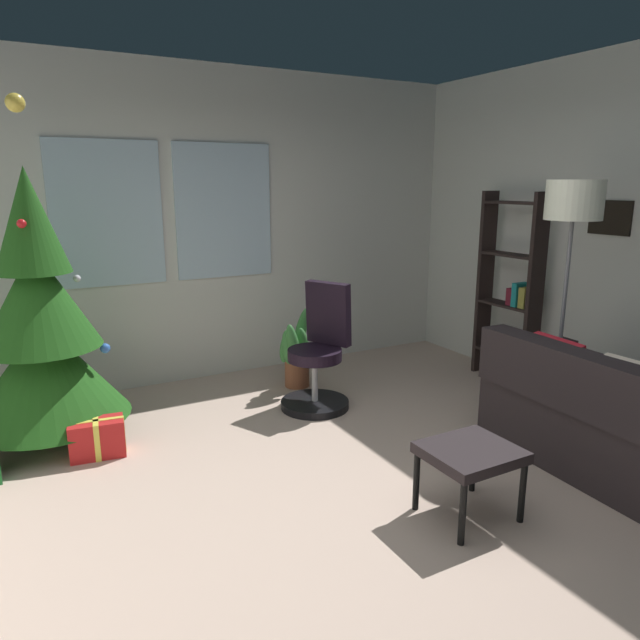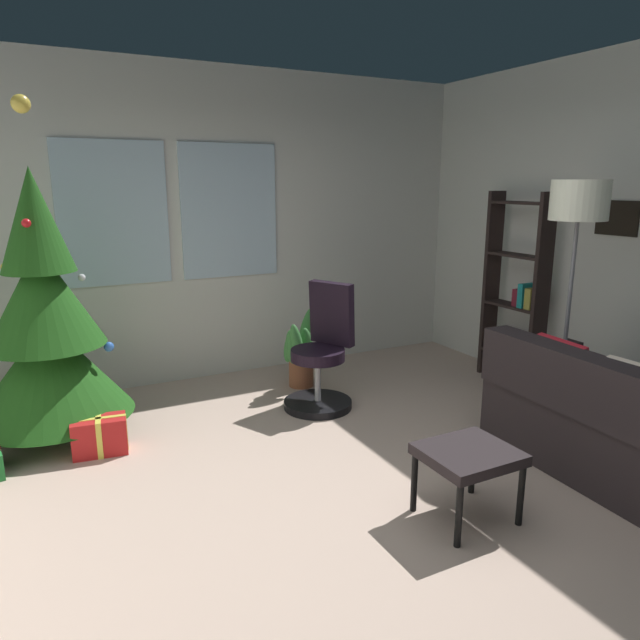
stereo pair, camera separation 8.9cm
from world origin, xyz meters
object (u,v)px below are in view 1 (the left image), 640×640
at_px(office_chair, 319,360).
at_px(footstool, 470,457).
at_px(holiday_tree, 42,332).
at_px(bookshelf, 510,301).
at_px(floor_lamp, 573,215).
at_px(potted_plant, 296,355).
at_px(gift_box_red, 97,438).

bearing_deg(office_chair, footstool, -91.82).
relative_size(holiday_tree, bookshelf, 1.36).
relative_size(bookshelf, floor_lamp, 0.95).
bearing_deg(bookshelf, floor_lamp, -114.89).
distance_m(office_chair, potted_plant, 0.49).
bearing_deg(office_chair, bookshelf, -8.01).
distance_m(gift_box_red, bookshelf, 3.65).
xyz_separation_m(holiday_tree, bookshelf, (3.84, -0.64, -0.04)).
xyz_separation_m(footstool, potted_plant, (0.09, 2.31, -0.05)).
height_order(gift_box_red, potted_plant, potted_plant).
xyz_separation_m(gift_box_red, floor_lamp, (3.17, -1.09, 1.45)).
bearing_deg(holiday_tree, bookshelf, -9.49).
height_order(office_chair, bookshelf, bookshelf).
height_order(holiday_tree, bookshelf, holiday_tree).
relative_size(holiday_tree, potted_plant, 3.30).
xyz_separation_m(holiday_tree, office_chair, (1.99, -0.38, -0.40)).
bearing_deg(bookshelf, footstool, -140.52).
xyz_separation_m(office_chair, bookshelf, (1.84, -0.26, 0.36)).
distance_m(office_chair, bookshelf, 1.90).
xyz_separation_m(footstool, gift_box_red, (-1.69, 1.75, -0.23)).
bearing_deg(potted_plant, floor_lamp, -49.89).
height_order(footstool, potted_plant, potted_plant).
bearing_deg(potted_plant, bookshelf, -22.26).
bearing_deg(footstool, potted_plant, 87.88).
height_order(gift_box_red, office_chair, office_chair).
xyz_separation_m(holiday_tree, gift_box_red, (0.24, -0.46, -0.67)).
height_order(gift_box_red, bookshelf, bookshelf).
height_order(bookshelf, floor_lamp, floor_lamp).
xyz_separation_m(gift_box_red, bookshelf, (3.59, -0.18, 0.63)).
xyz_separation_m(gift_box_red, potted_plant, (1.78, 0.56, 0.18)).
bearing_deg(office_chair, gift_box_red, -177.43).
relative_size(footstool, potted_plant, 0.68).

